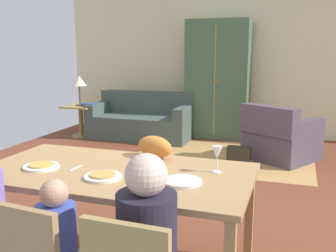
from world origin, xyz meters
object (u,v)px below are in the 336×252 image
side_table (81,116)px  armoire (218,80)px  dining_table (115,179)px  plate_near_child (103,177)px  couch (142,121)px  handbag (239,156)px  plate_near_woman (183,181)px  book_lower (91,105)px  plate_near_man (41,167)px  table_lamp (79,82)px  book_upper (89,104)px  wine_glass (217,154)px  armchair (280,138)px  cat (155,147)px

side_table → armoire: bearing=17.5°
dining_table → plate_near_child: size_ratio=7.60×
couch → handbag: (1.93, -1.16, -0.17)m
plate_near_woman → handbag: 3.10m
plate_near_child → book_lower: plate_near_child is taller
handbag → plate_near_man: bearing=-107.7°
couch → side_table: bearing=-166.8°
plate_near_woman → table_lamp: size_ratio=0.46×
dining_table → book_lower: 4.53m
side_table → book_upper: size_ratio=2.64×
armoire → side_table: (-2.38, -0.75, -0.67)m
table_lamp → handbag: size_ratio=1.69×
wine_glass → book_lower: (-3.06, 3.67, -0.30)m
wine_glass → handbag: wine_glass is taller
dining_table → armchair: size_ratio=1.62×
cat → armchair: size_ratio=0.27×
couch → table_lamp: table_lamp is taller
plate_near_man → plate_near_woman: bearing=1.1°
armoire → handbag: bearing=-68.6°
plate_near_child → couch: couch is taller
plate_near_man → side_table: bearing=117.6°
plate_near_woman → table_lamp: 5.01m
table_lamp → book_lower: size_ratio=2.45×
cat → book_upper: cat is taller
armoire → table_lamp: bearing=-162.5°
wine_glass → armoire: (-0.88, 4.40, 0.16)m
side_table → handbag: bearing=-16.5°
armchair → plate_near_child: bearing=-105.2°
cat → table_lamp: table_lamp is taller
dining_table → book_lower: dining_table is taller
armoire → cat: bearing=-85.2°
plate_near_man → wine_glass: 1.25m
plate_near_child → armchair: size_ratio=0.21×
cat → side_table: cat is taller
plate_near_man → table_lamp: size_ratio=0.46×
plate_near_woman → side_table: plate_near_woman is taller
couch → book_upper: size_ratio=8.26×
book_upper → plate_near_child: bearing=-59.0°
plate_near_child → plate_near_woman: same height
wine_glass → armoire: 4.49m
plate_near_man → armchair: armchair is taller
armoire → handbag: armoire is taller
plate_near_woman → plate_near_man: bearing=-178.9°
book_lower → handbag: 3.01m
wine_glass → couch: 4.51m
plate_near_man → table_lamp: (-2.06, 3.95, 0.24)m
plate_near_child → plate_near_woman: size_ratio=1.00×
couch → book_lower: size_ratio=8.26×
plate_near_child → book_upper: size_ratio=1.14×
wine_glass → table_lamp: 4.90m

